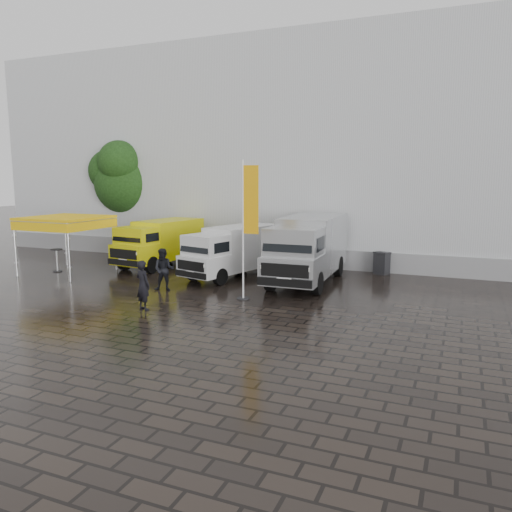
{
  "coord_description": "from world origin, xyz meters",
  "views": [
    {
      "loc": [
        7.83,
        -16.69,
        4.66
      ],
      "look_at": [
        -0.07,
        2.2,
        1.4
      ],
      "focal_mm": 35.0,
      "sensor_mm": 36.0,
      "label": 1
    }
  ],
  "objects_px": {
    "flagpole": "(247,222)",
    "person_front": "(143,285)",
    "person_tent": "(164,270)",
    "van_yellow": "(159,244)",
    "van_white": "(232,252)",
    "van_silver": "(308,250)",
    "wheelie_bin": "(382,263)",
    "cocktail_table": "(57,260)",
    "canopy_tent": "(65,220)"
  },
  "relations": [
    {
      "from": "van_white",
      "to": "person_front",
      "type": "bearing_deg",
      "value": -78.66
    },
    {
      "from": "person_tent",
      "to": "person_front",
      "type": "bearing_deg",
      "value": -91.02
    },
    {
      "from": "canopy_tent",
      "to": "person_tent",
      "type": "xyz_separation_m",
      "value": [
        6.49,
        -1.43,
        -1.72
      ]
    },
    {
      "from": "van_silver",
      "to": "person_front",
      "type": "relative_size",
      "value": 3.78
    },
    {
      "from": "cocktail_table",
      "to": "person_tent",
      "type": "relative_size",
      "value": 0.65
    },
    {
      "from": "van_silver",
      "to": "cocktail_table",
      "type": "bearing_deg",
      "value": -171.15
    },
    {
      "from": "person_front",
      "to": "cocktail_table",
      "type": "bearing_deg",
      "value": -8.73
    },
    {
      "from": "cocktail_table",
      "to": "person_front",
      "type": "height_order",
      "value": "person_front"
    },
    {
      "from": "van_silver",
      "to": "person_tent",
      "type": "bearing_deg",
      "value": -144.63
    },
    {
      "from": "van_yellow",
      "to": "canopy_tent",
      "type": "distance_m",
      "value": 4.76
    },
    {
      "from": "person_front",
      "to": "person_tent",
      "type": "xyz_separation_m",
      "value": [
        -0.99,
        2.85,
        -0.01
      ]
    },
    {
      "from": "wheelie_bin",
      "to": "person_tent",
      "type": "relative_size",
      "value": 0.62
    },
    {
      "from": "flagpole",
      "to": "person_front",
      "type": "bearing_deg",
      "value": -134.96
    },
    {
      "from": "van_silver",
      "to": "wheelie_bin",
      "type": "distance_m",
      "value": 4.35
    },
    {
      "from": "van_white",
      "to": "wheelie_bin",
      "type": "relative_size",
      "value": 4.98
    },
    {
      "from": "van_yellow",
      "to": "van_silver",
      "type": "bearing_deg",
      "value": 1.38
    },
    {
      "from": "flagpole",
      "to": "person_front",
      "type": "xyz_separation_m",
      "value": [
        -2.8,
        -2.8,
        -2.09
      ]
    },
    {
      "from": "flagpole",
      "to": "cocktail_table",
      "type": "distance_m",
      "value": 11.35
    },
    {
      "from": "van_yellow",
      "to": "van_silver",
      "type": "distance_m",
      "value": 8.35
    },
    {
      "from": "canopy_tent",
      "to": "wheelie_bin",
      "type": "xyz_separation_m",
      "value": [
        14.25,
        5.61,
        -2.06
      ]
    },
    {
      "from": "cocktail_table",
      "to": "person_tent",
      "type": "bearing_deg",
      "value": -11.65
    },
    {
      "from": "van_silver",
      "to": "person_tent",
      "type": "height_order",
      "value": "van_silver"
    },
    {
      "from": "canopy_tent",
      "to": "cocktail_table",
      "type": "distance_m",
      "value": 2.15
    },
    {
      "from": "flagpole",
      "to": "person_tent",
      "type": "height_order",
      "value": "flagpole"
    },
    {
      "from": "van_silver",
      "to": "cocktail_table",
      "type": "xyz_separation_m",
      "value": [
        -12.19,
        -2.32,
        -0.88
      ]
    },
    {
      "from": "van_yellow",
      "to": "van_white",
      "type": "bearing_deg",
      "value": -5.04
    },
    {
      "from": "van_silver",
      "to": "canopy_tent",
      "type": "bearing_deg",
      "value": -170.25
    },
    {
      "from": "van_silver",
      "to": "wheelie_bin",
      "type": "relative_size",
      "value": 6.16
    },
    {
      "from": "person_front",
      "to": "person_tent",
      "type": "height_order",
      "value": "person_front"
    },
    {
      "from": "van_yellow",
      "to": "person_front",
      "type": "height_order",
      "value": "van_yellow"
    },
    {
      "from": "van_silver",
      "to": "flagpole",
      "type": "bearing_deg",
      "value": -109.3
    },
    {
      "from": "van_silver",
      "to": "canopy_tent",
      "type": "xyz_separation_m",
      "value": [
        -11.49,
        -2.37,
        1.15
      ]
    },
    {
      "from": "cocktail_table",
      "to": "person_tent",
      "type": "height_order",
      "value": "person_tent"
    },
    {
      "from": "canopy_tent",
      "to": "person_front",
      "type": "relative_size",
      "value": 1.94
    },
    {
      "from": "cocktail_table",
      "to": "person_tent",
      "type": "xyz_separation_m",
      "value": [
        7.19,
        -1.48,
        0.31
      ]
    },
    {
      "from": "flagpole",
      "to": "person_front",
      "type": "relative_size",
      "value": 2.99
    },
    {
      "from": "van_yellow",
      "to": "person_front",
      "type": "distance_m",
      "value": 8.67
    },
    {
      "from": "van_silver",
      "to": "flagpole",
      "type": "height_order",
      "value": "flagpole"
    },
    {
      "from": "van_white",
      "to": "canopy_tent",
      "type": "relative_size",
      "value": 1.57
    },
    {
      "from": "person_front",
      "to": "canopy_tent",
      "type": "bearing_deg",
      "value": -10.6
    },
    {
      "from": "cocktail_table",
      "to": "canopy_tent",
      "type": "bearing_deg",
      "value": -4.32
    },
    {
      "from": "van_yellow",
      "to": "cocktail_table",
      "type": "relative_size",
      "value": 4.58
    },
    {
      "from": "van_white",
      "to": "van_silver",
      "type": "relative_size",
      "value": 0.81
    },
    {
      "from": "van_silver",
      "to": "canopy_tent",
      "type": "distance_m",
      "value": 11.79
    },
    {
      "from": "van_white",
      "to": "person_front",
      "type": "relative_size",
      "value": 3.05
    },
    {
      "from": "van_white",
      "to": "person_front",
      "type": "xyz_separation_m",
      "value": [
        -0.37,
        -6.5,
        -0.29
      ]
    },
    {
      "from": "person_tent",
      "to": "wheelie_bin",
      "type": "bearing_deg",
      "value": 22.06
    },
    {
      "from": "van_yellow",
      "to": "flagpole",
      "type": "distance_m",
      "value": 8.71
    },
    {
      "from": "van_yellow",
      "to": "person_tent",
      "type": "bearing_deg",
      "value": -47.38
    },
    {
      "from": "van_white",
      "to": "cocktail_table",
      "type": "height_order",
      "value": "van_white"
    }
  ]
}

